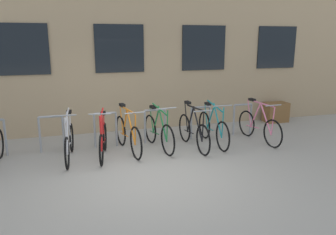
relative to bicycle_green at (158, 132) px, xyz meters
The scene contains 11 objects.
ground_plane 1.58m from the bicycle_green, 111.66° to the right, with size 42.00×42.00×0.00m, color #9E998E.
storefront_building 5.72m from the bicycle_green, 96.56° to the left, with size 28.00×6.34×6.50m.
bike_rack 0.74m from the bicycle_green, 139.52° to the left, with size 6.55×0.05×0.84m.
bicycle_green is the anchor object (origin of this frame).
bicycle_black 0.81m from the bicycle_green, 12.57° to the right, with size 0.44×1.78×1.06m.
bicycle_red 1.31m from the bicycle_green, behind, with size 0.47×1.59×1.07m.
bicycle_teal 1.35m from the bicycle_green, ahead, with size 0.44×1.80×1.07m.
bicycle_pink 2.56m from the bicycle_green, ahead, with size 0.44×1.74×1.04m.
bicycle_orange 0.72m from the bicycle_green, behind, with size 0.44×1.81×1.05m.
bicycle_silver 2.00m from the bicycle_green, behind, with size 0.44×1.73×1.09m.
planter_box 4.38m from the bicycle_green, 19.00° to the left, with size 0.70×0.44×0.60m, color brown.
Camera 1 is at (-1.39, -5.73, 2.47)m, focal length 35.55 mm.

